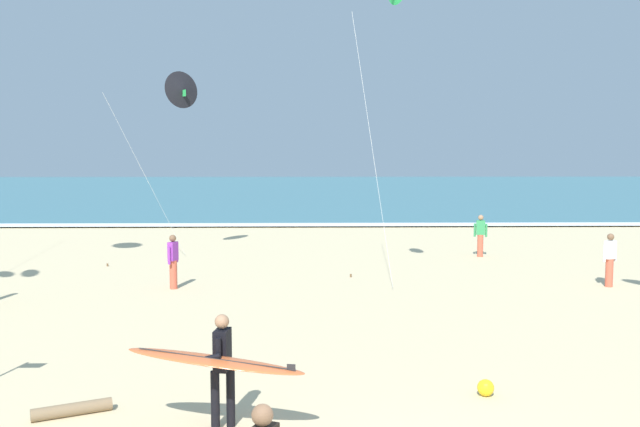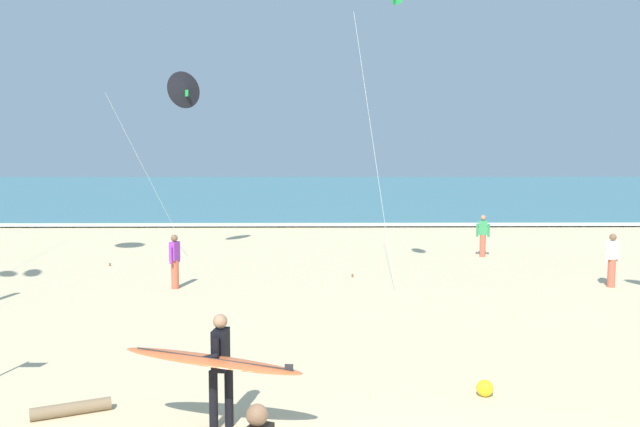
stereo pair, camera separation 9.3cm
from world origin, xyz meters
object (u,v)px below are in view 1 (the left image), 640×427
object	(u,v)px
kite_delta_charcoal_near	(182,90)
bystander_purple_top	(173,261)
bystander_white_top	(610,260)
bystander_green_top	(480,235)
driftwood_log	(72,409)
beach_ball	(486,388)
surfer_lead	(219,362)

from	to	relation	value
kite_delta_charcoal_near	bystander_purple_top	distance (m)	8.04
bystander_white_top	bystander_purple_top	bearing A→B (deg)	-179.65
bystander_green_top	bystander_purple_top	xyz separation A→B (m)	(-10.44, -5.78, 0.00)
bystander_green_top	driftwood_log	bearing A→B (deg)	-123.42
bystander_purple_top	beach_ball	xyz separation A→B (m)	(6.87, -8.85, -0.67)
beach_ball	bystander_purple_top	bearing A→B (deg)	127.84
surfer_lead	kite_delta_charcoal_near	bearing A→B (deg)	101.77
kite_delta_charcoal_near	bystander_purple_top	world-z (taller)	kite_delta_charcoal_near
surfer_lead	beach_ball	xyz separation A→B (m)	(4.22, 1.42, -0.91)
kite_delta_charcoal_near	bystander_white_top	world-z (taller)	kite_delta_charcoal_near
beach_ball	driftwood_log	xyz separation A→B (m)	(-6.58, -0.73, -0.04)
bystander_purple_top	bystander_green_top	bearing A→B (deg)	29.00
bystander_purple_top	beach_ball	world-z (taller)	bystander_purple_top
surfer_lead	bystander_white_top	world-z (taller)	surfer_lead
surfer_lead	bystander_green_top	distance (m)	17.84
bystander_purple_top	driftwood_log	bearing A→B (deg)	-88.24
bystander_purple_top	driftwood_log	distance (m)	9.61
bystander_purple_top	bystander_white_top	bearing A→B (deg)	0.35
beach_ball	driftwood_log	distance (m)	6.62
bystander_purple_top	driftwood_log	world-z (taller)	bystander_purple_top
surfer_lead	bystander_white_top	size ratio (longest dim) A/B	1.63
surfer_lead	kite_delta_charcoal_near	size ratio (longest dim) A/B	0.37
bystander_green_top	bystander_purple_top	bearing A→B (deg)	-151.00
surfer_lead	bystander_white_top	distance (m)	14.53
bystander_purple_top	bystander_white_top	distance (m)	12.85
surfer_lead	kite_delta_charcoal_near	distance (m)	17.31
bystander_green_top	kite_delta_charcoal_near	bearing A→B (deg)	179.40
bystander_white_top	driftwood_log	xyz separation A→B (m)	(-12.55, -9.66, -0.71)
bystander_white_top	beach_ball	distance (m)	10.76
surfer_lead	driftwood_log	distance (m)	2.64
bystander_green_top	driftwood_log	world-z (taller)	bystander_green_top
driftwood_log	beach_ball	bearing A→B (deg)	6.36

